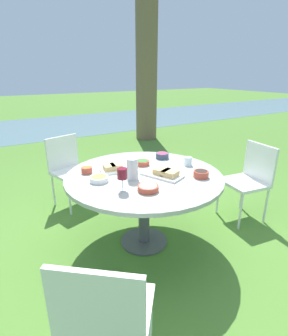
% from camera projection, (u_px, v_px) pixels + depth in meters
% --- Properties ---
extents(ground_plane, '(40.00, 40.00, 0.00)m').
position_uv_depth(ground_plane, '(144.00, 241.00, 2.71)').
color(ground_plane, '#4C7A2D').
extents(river_strip, '(40.00, 3.84, 0.01)m').
position_uv_depth(river_strip, '(33.00, 128.00, 8.14)').
color(river_strip, slate).
rests_on(river_strip, ground_plane).
extents(tree_trunk_main, '(0.52, 0.52, 4.82)m').
position_uv_depth(tree_trunk_main, '(147.00, 37.00, 6.09)').
color(tree_trunk_main, brown).
rests_on(tree_trunk_main, ground_plane).
extents(dining_table, '(1.46, 1.46, 0.75)m').
position_uv_depth(dining_table, '(144.00, 182.00, 2.48)').
color(dining_table, '#4C4C51').
rests_on(dining_table, ground_plane).
extents(chair_near_left, '(0.48, 0.49, 0.89)m').
position_uv_depth(chair_near_left, '(250.00, 176.00, 3.01)').
color(chair_near_left, silver).
rests_on(chair_near_left, ground_plane).
extents(chair_near_right, '(0.55, 0.53, 0.89)m').
position_uv_depth(chair_near_right, '(69.00, 166.00, 3.34)').
color(chair_near_right, silver).
rests_on(chair_near_right, ground_plane).
extents(chair_far_back, '(0.61, 0.60, 0.89)m').
position_uv_depth(chair_far_back, '(105.00, 314.00, 1.29)').
color(chair_far_back, silver).
rests_on(chair_far_back, ground_plane).
extents(water_pitcher, '(0.11, 0.10, 0.19)m').
position_uv_depth(water_pitcher, '(133.00, 169.00, 2.30)').
color(water_pitcher, silver).
rests_on(water_pitcher, dining_table).
extents(wine_glass, '(0.08, 0.08, 0.19)m').
position_uv_depth(wine_glass, '(122.00, 174.00, 2.07)').
color(wine_glass, silver).
rests_on(wine_glass, dining_table).
extents(platter_bread_main, '(0.33, 0.23, 0.07)m').
position_uv_depth(platter_bread_main, '(115.00, 168.00, 2.51)').
color(platter_bread_main, white).
rests_on(platter_bread_main, dining_table).
extents(platter_charcuterie, '(0.32, 0.42, 0.07)m').
position_uv_depth(platter_charcuterie, '(164.00, 174.00, 2.38)').
color(platter_charcuterie, white).
rests_on(platter_charcuterie, dining_table).
extents(bowl_fries, '(0.16, 0.16, 0.05)m').
position_uv_depth(bowl_fries, '(99.00, 179.00, 2.28)').
color(bowl_fries, white).
rests_on(bowl_fries, dining_table).
extents(bowl_salad, '(0.14, 0.14, 0.05)m').
position_uv_depth(bowl_salad, '(143.00, 163.00, 2.68)').
color(bowl_salad, '#B74733').
rests_on(bowl_salad, dining_table).
extents(bowl_olives, '(0.14, 0.14, 0.06)m').
position_uv_depth(bowl_olives, '(201.00, 174.00, 2.37)').
color(bowl_olives, '#B74733').
rests_on(bowl_olives, dining_table).
extents(bowl_dip_red, '(0.14, 0.14, 0.06)m').
position_uv_depth(bowl_dip_red, '(162.00, 155.00, 2.89)').
color(bowl_dip_red, '#334256').
rests_on(bowl_dip_red, dining_table).
extents(bowl_dip_cream, '(0.17, 0.17, 0.05)m').
position_uv_depth(bowl_dip_cream, '(148.00, 188.00, 2.10)').
color(bowl_dip_cream, '#B74733').
rests_on(bowl_dip_cream, dining_table).
extents(bowl_roasted_veg, '(0.10, 0.10, 0.06)m').
position_uv_depth(bowl_roasted_veg, '(87.00, 170.00, 2.47)').
color(bowl_roasted_veg, '#B74733').
rests_on(bowl_roasted_veg, dining_table).
extents(cup_water_near, '(0.08, 0.08, 0.09)m').
position_uv_depth(cup_water_near, '(188.00, 161.00, 2.67)').
color(cup_water_near, silver).
rests_on(cup_water_near, dining_table).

